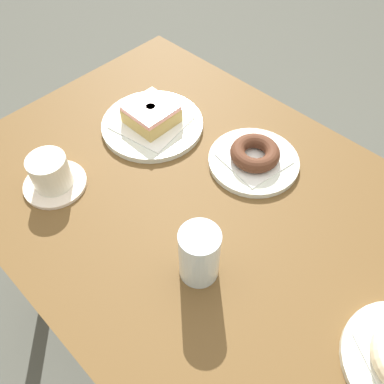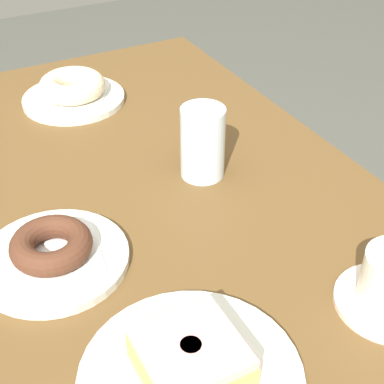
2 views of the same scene
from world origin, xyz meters
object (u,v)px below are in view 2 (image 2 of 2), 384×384
donut_chocolate_ring (51,245)px  plate_sugar_ring (74,99)px  donut_glazed_square (191,359)px  plate_glazed_square (191,378)px  donut_sugar_ring (72,86)px  plate_chocolate_ring (54,259)px  water_glass (203,143)px

donut_chocolate_ring → plate_sugar_ring: donut_chocolate_ring is taller
plate_sugar_ring → donut_glazed_square: bearing=-7.9°
plate_glazed_square → plate_sugar_ring: size_ratio=1.21×
donut_glazed_square → donut_sugar_ring: bearing=172.1°
plate_sugar_ring → donut_sugar_ring: 0.03m
plate_chocolate_ring → water_glass: water_glass is taller
donut_glazed_square → donut_sugar_ring: (-0.67, 0.09, -0.01)m
plate_glazed_square → plate_sugar_ring: (-0.67, 0.09, -0.00)m
donut_chocolate_ring → donut_glazed_square: bearing=16.9°
donut_chocolate_ring → donut_sugar_ring: bearing=158.6°
donut_chocolate_ring → donut_glazed_square: donut_glazed_square is taller
plate_glazed_square → water_glass: water_glass is taller
plate_glazed_square → donut_chocolate_ring: bearing=-163.1°
plate_sugar_ring → donut_chocolate_ring: bearing=-21.4°
donut_sugar_ring → plate_chocolate_ring: bearing=-21.4°
plate_chocolate_ring → plate_sugar_ring: bearing=158.6°
donut_chocolate_ring → plate_glazed_square: size_ratio=0.45×
donut_chocolate_ring → water_glass: 0.29m
plate_chocolate_ring → plate_glazed_square: bearing=16.9°
donut_sugar_ring → water_glass: size_ratio=1.09×
donut_chocolate_ring → donut_sugar_ring: size_ratio=0.84×
donut_chocolate_ring → plate_glazed_square: (0.24, 0.07, -0.02)m
plate_chocolate_ring → donut_sugar_ring: donut_sugar_ring is taller
donut_chocolate_ring → donut_sugar_ring: (-0.43, 0.17, 0.00)m
donut_chocolate_ring → water_glass: water_glass is taller
donut_chocolate_ring → donut_glazed_square: size_ratio=1.05×
plate_chocolate_ring → donut_chocolate_ring: size_ratio=1.85×
plate_glazed_square → plate_chocolate_ring: bearing=-163.1°
donut_sugar_ring → donut_chocolate_ring: bearing=-21.4°
plate_glazed_square → donut_sugar_ring: size_ratio=1.88×
plate_sugar_ring → plate_glazed_square: bearing=-7.9°
plate_glazed_square → donut_sugar_ring: donut_sugar_ring is taller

